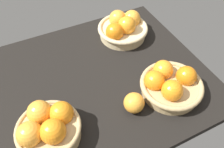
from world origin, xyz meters
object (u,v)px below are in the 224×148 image
object	(u,v)px
basket_far_right	(123,28)
basket_near_right	(170,84)
basket_near_left	(48,128)
loose_orange_front_gap	(134,103)

from	to	relation	value
basket_far_right	basket_near_right	distance (cm)	36.27
basket_near_left	loose_orange_front_gap	distance (cm)	29.02
basket_near_right	basket_far_right	bearing A→B (deg)	90.48
loose_orange_front_gap	basket_near_right	bearing A→B (deg)	4.31
basket_far_right	basket_near_left	distance (cm)	56.29
basket_far_right	basket_near_left	world-z (taller)	basket_near_left
basket_near_left	loose_orange_front_gap	size ratio (longest dim) A/B	2.78
basket_near_left	basket_near_right	xyz separation A→B (cm)	(44.59, -1.53, -1.18)
loose_orange_front_gap	basket_far_right	bearing A→B (deg)	67.60
basket_near_left	basket_near_right	distance (cm)	44.64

